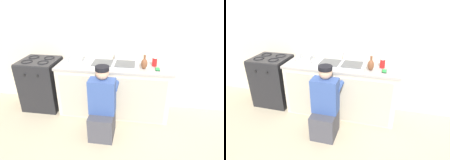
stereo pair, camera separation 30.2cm
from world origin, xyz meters
The scene contains 11 objects.
ground_plane centered at (0.00, 0.00, 0.00)m, with size 12.00×12.00×0.00m, color tan.
back_wall centered at (0.00, 0.65, 1.25)m, with size 6.00×0.10×2.50m, color beige.
counter_cabinet centered at (0.00, 0.29, 0.44)m, with size 1.87×0.62×0.87m.
countertop centered at (0.00, 0.30, 0.89)m, with size 1.91×0.62×0.04m, color #9E9993.
sink_double_basin centered at (0.00, 0.30, 0.93)m, with size 0.80×0.44×0.19m.
stove_range centered at (-1.34, 0.30, 0.47)m, with size 0.66×0.62×0.94m.
plumber_person centered at (-0.08, -0.34, 0.46)m, with size 0.42×0.61×1.10m.
cell_phone centered at (0.71, 0.21, 0.91)m, with size 0.07×0.14×0.01m.
dish_rack_tray centered at (-0.66, 0.35, 0.93)m, with size 0.28×0.22×0.11m.
vase_decorative centered at (0.50, 0.21, 1.00)m, with size 0.10×0.10×0.23m.
soda_cup_red centered at (0.67, 0.36, 0.98)m, with size 0.08×0.08×0.15m.
Camera 1 is at (0.40, -2.60, 2.02)m, focal length 30.00 mm.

